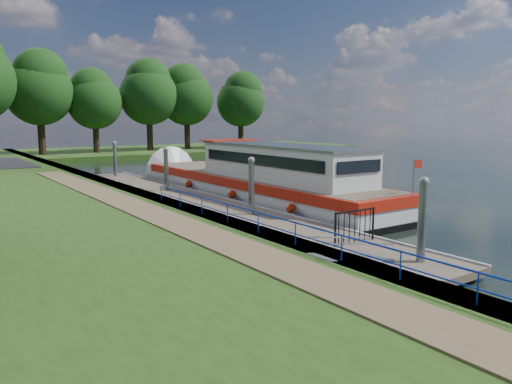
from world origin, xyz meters
TOP-DOWN VIEW (x-y plane):
  - ground at (0.00, 0.00)m, footprint 160.00×160.00m
  - bank_edge at (-2.55, 15.00)m, footprint 1.10×90.00m
  - far_bank at (12.00, 52.00)m, footprint 60.00×18.00m
  - footpath at (-4.40, 8.00)m, footprint 1.60×40.00m
  - blue_fence at (-2.75, 3.00)m, footprint 0.04×18.04m
  - pontoon at (0.00, 13.00)m, footprint 2.50×30.00m
  - mooring_piles at (0.00, 13.00)m, footprint 0.30×27.30m
  - gangway at (-1.85, 0.50)m, footprint 2.58×1.00m
  - gate_panel at (-0.00, 2.20)m, footprint 1.85×0.05m
  - barge at (3.60, 13.97)m, footprint 4.36×21.15m
  - horizon_trees at (-1.61, 48.68)m, footprint 54.38×10.03m

SIDE VIEW (x-z plane):
  - ground at x=0.00m, z-range 0.00..0.00m
  - pontoon at x=0.00m, z-range -0.10..0.46m
  - far_bank at x=12.00m, z-range 0.00..0.60m
  - bank_edge at x=-2.55m, z-range 0.00..0.78m
  - gangway at x=-1.85m, z-range 0.16..1.09m
  - footpath at x=-4.40m, z-range 0.78..0.83m
  - barge at x=3.60m, z-range -1.30..3.48m
  - gate_panel at x=0.00m, z-range 0.57..1.72m
  - mooring_piles at x=0.00m, z-range -0.50..3.05m
  - blue_fence at x=-2.75m, z-range 0.95..1.67m
  - horizon_trees at x=-1.61m, z-range 1.51..14.38m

